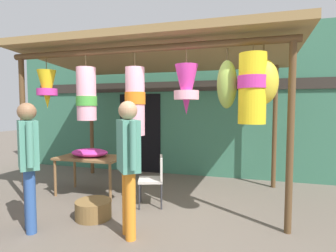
{
  "coord_description": "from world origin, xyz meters",
  "views": [
    {
      "loc": [
        1.36,
        -4.01,
        1.65
      ],
      "look_at": [
        -0.11,
        0.95,
        1.3
      ],
      "focal_mm": 28.77,
      "sensor_mm": 36.0,
      "label": 1
    }
  ],
  "objects": [
    {
      "name": "ground_plane",
      "position": [
        0.0,
        0.0,
        0.0
      ],
      "size": [
        30.0,
        30.0,
        0.0
      ],
      "primitive_type": "plane",
      "color": "#60564C"
    },
    {
      "name": "shop_facade",
      "position": [
        -0.01,
        2.51,
        1.75
      ],
      "size": [
        9.65,
        0.29,
        3.5
      ],
      "color": "#387056",
      "rests_on": "ground_plane"
    },
    {
      "name": "market_stall_canopy",
      "position": [
        -0.12,
        0.52,
        2.39
      ],
      "size": [
        4.78,
        2.63,
        2.79
      ],
      "color": "brown",
      "rests_on": "ground_plane"
    },
    {
      "name": "display_table",
      "position": [
        -1.49,
        0.41,
        0.64
      ],
      "size": [
        1.24,
        0.69,
        0.72
      ],
      "color": "brown",
      "rests_on": "ground_plane"
    },
    {
      "name": "flower_heap_on_table",
      "position": [
        -1.5,
        0.41,
        0.8
      ],
      "size": [
        0.72,
        0.51,
        0.15
      ],
      "color": "#D13399",
      "rests_on": "display_table"
    },
    {
      "name": "folding_chair",
      "position": [
        -0.11,
        0.19,
        0.5
      ],
      "size": [
        0.51,
        0.51,
        0.84
      ],
      "color": "beige",
      "rests_on": "ground_plane"
    },
    {
      "name": "wicker_basket_by_table",
      "position": [
        -0.83,
        -0.57,
        0.13
      ],
      "size": [
        0.53,
        0.53,
        0.27
      ],
      "primitive_type": "cylinder",
      "color": "brown",
      "rests_on": "ground_plane"
    },
    {
      "name": "vendor_in_orange",
      "position": [
        -1.41,
        -1.17,
        1.02
      ],
      "size": [
        0.47,
        0.43,
        1.72
      ],
      "color": "#2D5193",
      "rests_on": "ground_plane"
    },
    {
      "name": "shopper_by_bananas",
      "position": [
        -0.07,
        -0.95,
        1.03
      ],
      "size": [
        0.42,
        0.48,
        1.74
      ],
      "color": "orange",
      "rests_on": "ground_plane"
    }
  ]
}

